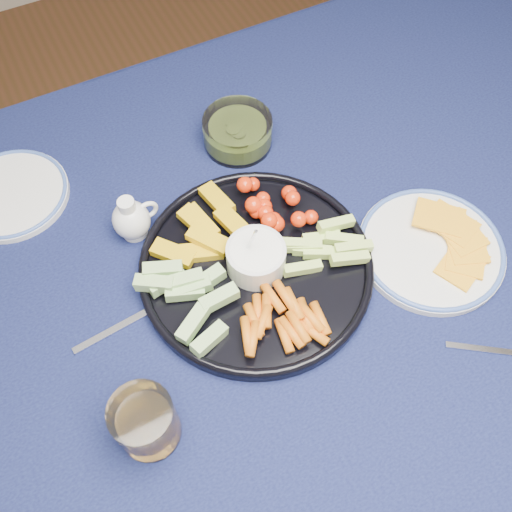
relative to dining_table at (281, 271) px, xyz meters
name	(u,v)px	position (x,y,z in m)	size (l,w,h in m)	color
dining_table	(281,271)	(0.00, 0.00, 0.00)	(1.67, 1.07, 0.75)	#452C17
crudite_platter	(255,265)	(-0.06, -0.02, 0.11)	(0.38, 0.38, 0.12)	black
creamer_pitcher	(132,219)	(-0.21, 0.14, 0.13)	(0.08, 0.06, 0.09)	white
pickle_bowl	(238,133)	(0.03, 0.24, 0.11)	(0.13, 0.13, 0.06)	silver
cheese_plate	(432,247)	(0.21, -0.12, 0.10)	(0.24, 0.24, 0.03)	silver
juice_tumbler	(147,423)	(-0.31, -0.19, 0.13)	(0.09, 0.09, 0.10)	silver
fork_left	(138,317)	(-0.27, -0.01, 0.09)	(0.18, 0.03, 0.00)	silver
fork_right	(507,352)	(0.21, -0.32, 0.09)	(0.14, 0.10, 0.00)	silver
side_plate_extra	(11,194)	(-0.38, 0.31, 0.10)	(0.20, 0.20, 0.02)	silver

